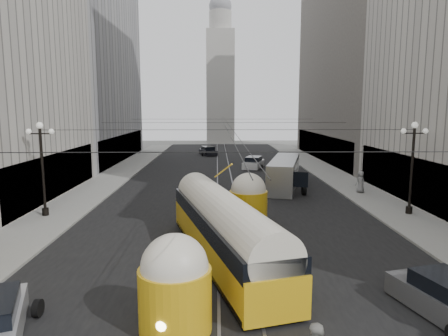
{
  "coord_description": "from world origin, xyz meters",
  "views": [
    {
      "loc": [
        -0.81,
        -8.85,
        7.39
      ],
      "look_at": [
        -0.42,
        12.82,
        4.17
      ],
      "focal_mm": 32.0,
      "sensor_mm": 36.0,
      "label": 1
    }
  ],
  "objects_px": {
    "pedestrian_crossing_a": "(171,301)",
    "city_bus": "(284,172)",
    "streetcar": "(223,228)",
    "pedestrian_sidewalk_right": "(360,182)"
  },
  "relations": [
    {
      "from": "city_bus",
      "to": "pedestrian_crossing_a",
      "type": "height_order",
      "value": "city_bus"
    },
    {
      "from": "pedestrian_sidewalk_right",
      "to": "streetcar",
      "type": "bearing_deg",
      "value": 28.78
    },
    {
      "from": "pedestrian_crossing_a",
      "to": "streetcar",
      "type": "bearing_deg",
      "value": -30.19
    },
    {
      "from": "streetcar",
      "to": "city_bus",
      "type": "distance_m",
      "value": 19.38
    },
    {
      "from": "city_bus",
      "to": "pedestrian_crossing_a",
      "type": "bearing_deg",
      "value": -108.27
    },
    {
      "from": "pedestrian_crossing_a",
      "to": "city_bus",
      "type": "bearing_deg",
      "value": -30.33
    },
    {
      "from": "streetcar",
      "to": "pedestrian_sidewalk_right",
      "type": "xyz_separation_m",
      "value": [
        12.2,
        15.15,
        -0.56
      ]
    },
    {
      "from": "pedestrian_crossing_a",
      "to": "pedestrian_sidewalk_right",
      "type": "xyz_separation_m",
      "value": [
        14.1,
        20.95,
        0.29
      ]
    },
    {
      "from": "streetcar",
      "to": "pedestrian_crossing_a",
      "type": "xyz_separation_m",
      "value": [
        -1.9,
        -5.8,
        -0.85
      ]
    },
    {
      "from": "city_bus",
      "to": "pedestrian_sidewalk_right",
      "type": "distance_m",
      "value": 6.93
    }
  ]
}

